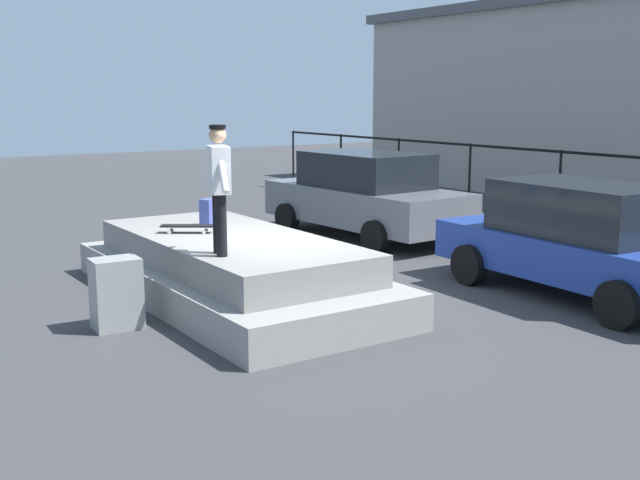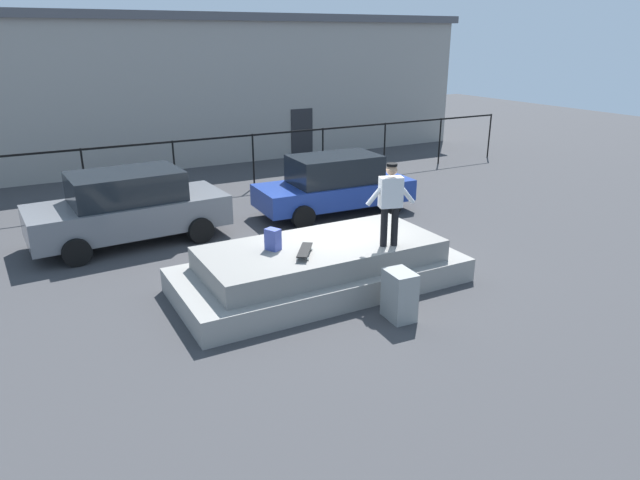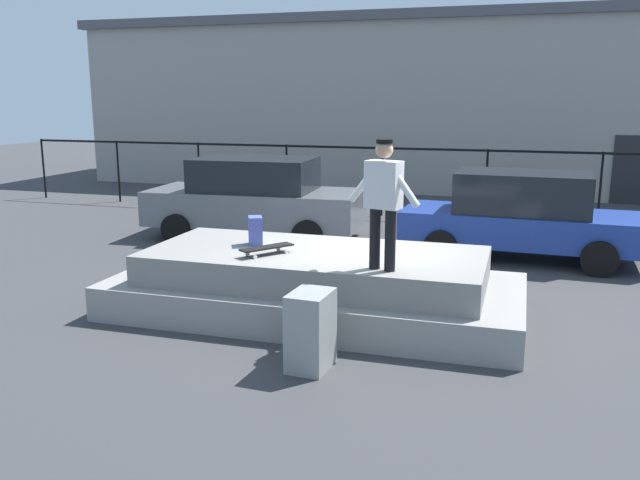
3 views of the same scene
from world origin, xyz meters
name	(u,v)px [view 3 (image 3 of 3)]	position (x,y,z in m)	size (l,w,h in m)	color
ground_plane	(361,307)	(0.00, 0.00, 0.00)	(60.00, 60.00, 0.00)	#38383A
concrete_ledge	(315,285)	(-0.59, -0.45, 0.42)	(5.90, 2.66, 0.93)	gray
skateboarder	(383,195)	(0.55, -1.19, 1.89)	(0.99, 0.36, 1.66)	black
skateboard	(267,248)	(-1.16, -0.87, 1.03)	(0.63, 0.77, 0.12)	black
backpack	(255,231)	(-1.57, -0.30, 1.14)	(0.28, 0.20, 0.43)	#3F4C99
car_grey_sedan_near	(255,198)	(-3.45, 4.20, 0.90)	(4.81, 2.39, 1.78)	slate
car_blue_sedan_mid	(521,215)	(2.23, 3.87, 0.86)	(4.57, 2.13, 1.70)	navy
utility_box	(311,330)	(-0.03, -2.39, 0.46)	(0.44, 0.60, 0.92)	gray
fence_row	(433,168)	(0.00, 7.77, 1.32)	(24.06, 0.06, 1.82)	black
warehouse_building	(462,103)	(0.00, 14.89, 2.87)	(26.47, 6.54, 5.72)	gray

